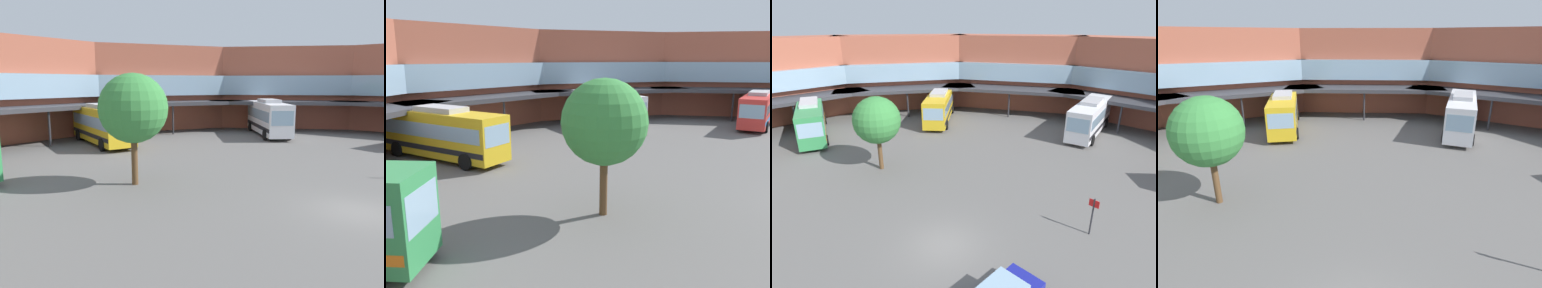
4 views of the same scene
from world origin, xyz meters
TOP-DOWN VIEW (x-y plane):
  - station_building at (-0.00, 22.14)m, footprint 74.80×38.13m
  - bus_0 at (-2.32, 24.20)m, footprint 3.26×10.51m
  - bus_1 at (23.68, 5.49)m, footprint 11.99×3.05m
  - bus_4 at (14.85, 19.25)m, footprint 7.70×10.13m
  - plaza_tree at (-6.14, 9.93)m, footprint 3.88×3.88m

SIDE VIEW (x-z plane):
  - bus_1 at x=23.68m, z-range 0.02..3.69m
  - bus_0 at x=-2.32m, z-range 0.02..3.81m
  - bus_4 at x=14.85m, z-range 0.02..3.97m
  - plaza_tree at x=-6.14m, z-range 1.18..7.48m
  - station_building at x=0.00m, z-range 0.02..10.15m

